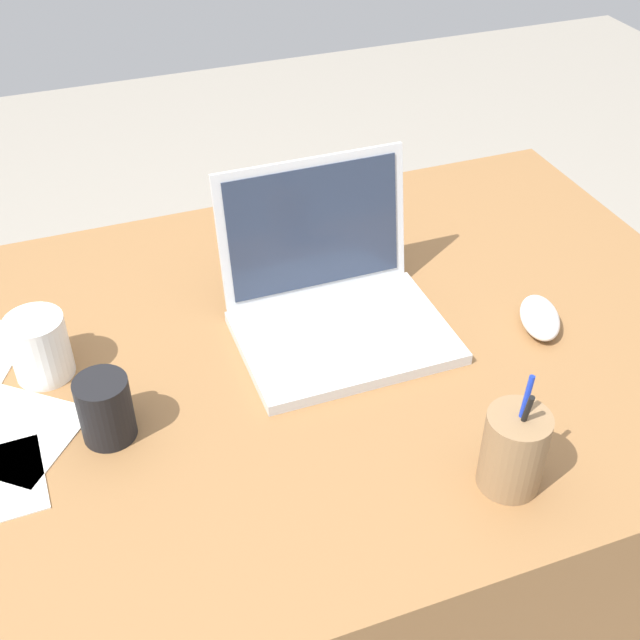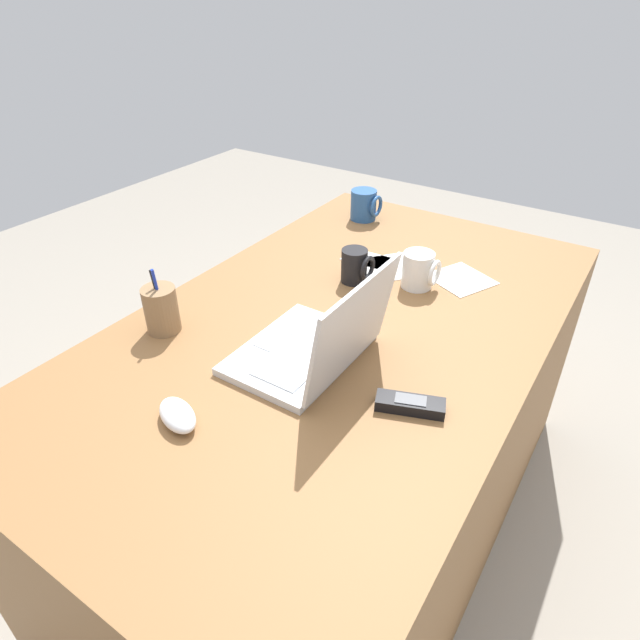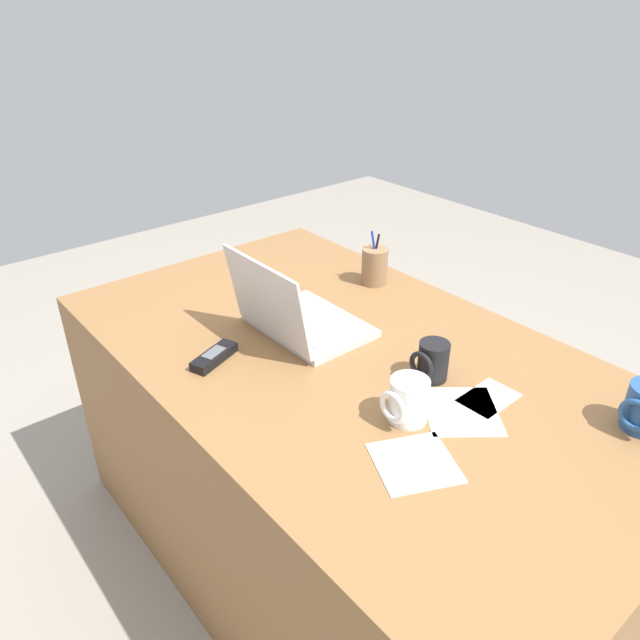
{
  "view_description": "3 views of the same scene",
  "coord_description": "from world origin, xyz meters",
  "px_view_note": "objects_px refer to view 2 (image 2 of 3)",
  "views": [
    {
      "loc": [
        -0.2,
        -0.9,
        1.53
      ],
      "look_at": [
        0.12,
        -0.02,
        0.79
      ],
      "focal_mm": 46.22,
      "sensor_mm": 36.0,
      "label": 1
    },
    {
      "loc": [
        0.94,
        0.56,
        1.45
      ],
      "look_at": [
        0.11,
        0.01,
        0.8
      ],
      "focal_mm": 30.23,
      "sensor_mm": 36.0,
      "label": 2
    },
    {
      "loc": [
        -0.91,
        0.86,
        1.52
      ],
      "look_at": [
        0.13,
        -0.01,
        0.77
      ],
      "focal_mm": 33.33,
      "sensor_mm": 36.0,
      "label": 3
    }
  ],
  "objects_px": {
    "coffee_mug_white": "(356,266)",
    "coffee_mug_tall": "(419,270)",
    "pen_holder": "(161,309)",
    "coffee_mug_spare": "(364,205)",
    "computer_mouse": "(177,415)",
    "laptop": "(315,345)",
    "cordless_phone": "(410,404)"
  },
  "relations": [
    {
      "from": "coffee_mug_tall",
      "to": "laptop",
      "type": "bearing_deg",
      "value": -5.96
    },
    {
      "from": "pen_holder",
      "to": "coffee_mug_white",
      "type": "bearing_deg",
      "value": 150.14
    },
    {
      "from": "computer_mouse",
      "to": "coffee_mug_spare",
      "type": "distance_m",
      "value": 1.08
    },
    {
      "from": "laptop",
      "to": "coffee_mug_spare",
      "type": "xyz_separation_m",
      "value": [
        -0.76,
        -0.31,
        0.0
      ]
    },
    {
      "from": "laptop",
      "to": "coffee_mug_spare",
      "type": "bearing_deg",
      "value": -158.08
    },
    {
      "from": "pen_holder",
      "to": "coffee_mug_tall",
      "type": "bearing_deg",
      "value": 141.41
    },
    {
      "from": "laptop",
      "to": "coffee_mug_white",
      "type": "height_order",
      "value": "laptop"
    },
    {
      "from": "coffee_mug_tall",
      "to": "coffee_mug_spare",
      "type": "height_order",
      "value": "coffee_mug_spare"
    },
    {
      "from": "coffee_mug_tall",
      "to": "coffee_mug_spare",
      "type": "bearing_deg",
      "value": -133.19
    },
    {
      "from": "laptop",
      "to": "computer_mouse",
      "type": "distance_m",
      "value": 0.32
    },
    {
      "from": "laptop",
      "to": "cordless_phone",
      "type": "distance_m",
      "value": 0.24
    },
    {
      "from": "computer_mouse",
      "to": "coffee_mug_tall",
      "type": "distance_m",
      "value": 0.75
    },
    {
      "from": "laptop",
      "to": "coffee_mug_white",
      "type": "relative_size",
      "value": 3.33
    },
    {
      "from": "laptop",
      "to": "coffee_mug_tall",
      "type": "bearing_deg",
      "value": 174.04
    },
    {
      "from": "coffee_mug_tall",
      "to": "pen_holder",
      "type": "relative_size",
      "value": 0.58
    },
    {
      "from": "laptop",
      "to": "computer_mouse",
      "type": "relative_size",
      "value": 2.9
    },
    {
      "from": "coffee_mug_white",
      "to": "coffee_mug_tall",
      "type": "height_order",
      "value": "coffee_mug_tall"
    },
    {
      "from": "coffee_mug_spare",
      "to": "pen_holder",
      "type": "bearing_deg",
      "value": -4.35
    },
    {
      "from": "coffee_mug_white",
      "to": "cordless_phone",
      "type": "bearing_deg",
      "value": 41.94
    },
    {
      "from": "coffee_mug_white",
      "to": "coffee_mug_spare",
      "type": "height_order",
      "value": "coffee_mug_spare"
    },
    {
      "from": "laptop",
      "to": "coffee_mug_white",
      "type": "distance_m",
      "value": 0.38
    },
    {
      "from": "laptop",
      "to": "pen_holder",
      "type": "height_order",
      "value": "laptop"
    },
    {
      "from": "coffee_mug_white",
      "to": "coffee_mug_tall",
      "type": "distance_m",
      "value": 0.17
    },
    {
      "from": "coffee_mug_tall",
      "to": "cordless_phone",
      "type": "xyz_separation_m",
      "value": [
        0.45,
        0.19,
        -0.04
      ]
    },
    {
      "from": "computer_mouse",
      "to": "pen_holder",
      "type": "xyz_separation_m",
      "value": [
        -0.21,
        -0.26,
        0.04
      ]
    },
    {
      "from": "pen_holder",
      "to": "laptop",
      "type": "bearing_deg",
      "value": 103.64
    },
    {
      "from": "coffee_mug_tall",
      "to": "coffee_mug_white",
      "type": "bearing_deg",
      "value": -66.46
    },
    {
      "from": "computer_mouse",
      "to": "pen_holder",
      "type": "bearing_deg",
      "value": -106.78
    },
    {
      "from": "coffee_mug_tall",
      "to": "coffee_mug_spare",
      "type": "distance_m",
      "value": 0.48
    },
    {
      "from": "coffee_mug_white",
      "to": "cordless_phone",
      "type": "xyz_separation_m",
      "value": [
        0.39,
        0.35,
        -0.04
      ]
    },
    {
      "from": "cordless_phone",
      "to": "pen_holder",
      "type": "height_order",
      "value": "pen_holder"
    },
    {
      "from": "coffee_mug_white",
      "to": "pen_holder",
      "type": "height_order",
      "value": "pen_holder"
    }
  ]
}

